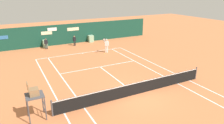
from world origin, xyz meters
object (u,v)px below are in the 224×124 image
object	(u,v)px
tennis_ball_mid_court	(104,54)
ball_kid_right_post	(46,43)
player_on_baseline	(106,45)
ball_kid_left_post	(74,40)
tennis_ball_near_service_line	(57,64)
umpire_chair	(34,95)
tennis_ball_by_sideline	(113,52)

from	to	relation	value
tennis_ball_mid_court	ball_kid_right_post	bearing A→B (deg)	136.66
player_on_baseline	ball_kid_left_post	xyz separation A→B (m)	(-2.39, 4.97, -0.22)
ball_kid_left_post	tennis_ball_mid_court	bearing A→B (deg)	112.54
tennis_ball_mid_court	tennis_ball_near_service_line	xyz separation A→B (m)	(-5.82, -0.92, 0.00)
ball_kid_right_post	tennis_ball_mid_court	xyz separation A→B (m)	(5.66, -5.34, -0.76)
umpire_chair	tennis_ball_mid_court	size ratio (longest dim) A/B	34.38
ball_kid_left_post	tennis_ball_by_sideline	xyz separation A→B (m)	(3.22, -5.12, -0.75)
umpire_chair	tennis_ball_mid_court	world-z (taller)	umpire_chair
player_on_baseline	tennis_ball_by_sideline	xyz separation A→B (m)	(0.83, -0.15, -0.97)
tennis_ball_near_service_line	tennis_ball_by_sideline	world-z (taller)	same
tennis_ball_near_service_line	tennis_ball_mid_court	bearing A→B (deg)	9.03
umpire_chair	ball_kid_right_post	bearing A→B (deg)	167.26
player_on_baseline	ball_kid_right_post	size ratio (longest dim) A/B	1.36
umpire_chair	ball_kid_right_post	xyz separation A→B (m)	(3.46, 15.28, -0.76)
ball_kid_right_post	tennis_ball_by_sideline	size ratio (longest dim) A/B	20.32
ball_kid_right_post	tennis_ball_by_sideline	world-z (taller)	ball_kid_right_post
ball_kid_left_post	tennis_ball_by_sideline	size ratio (longest dim) A/B	20.03
tennis_ball_mid_court	tennis_ball_by_sideline	distance (m)	1.31
tennis_ball_by_sideline	ball_kid_right_post	bearing A→B (deg)	143.60
player_on_baseline	tennis_ball_near_service_line	world-z (taller)	player_on_baseline
ball_kid_left_post	player_on_baseline	bearing A→B (deg)	118.36
ball_kid_right_post	tennis_ball_near_service_line	size ratio (longest dim) A/B	20.32
tennis_ball_by_sideline	ball_kid_left_post	bearing A→B (deg)	122.13
umpire_chair	ball_kid_left_post	distance (m)	16.90
player_on_baseline	tennis_ball_near_service_line	xyz separation A→B (m)	(-6.28, -1.29, -0.97)
umpire_chair	tennis_ball_near_service_line	xyz separation A→B (m)	(3.30, 9.01, -1.53)
tennis_ball_near_service_line	player_on_baseline	bearing A→B (deg)	11.65
tennis_ball_near_service_line	ball_kid_right_post	bearing A→B (deg)	88.58
tennis_ball_by_sideline	player_on_baseline	bearing A→B (deg)	169.75
ball_kid_right_post	tennis_ball_by_sideline	bearing A→B (deg)	140.18
player_on_baseline	tennis_ball_near_service_line	bearing A→B (deg)	39.70
player_on_baseline	tennis_ball_mid_court	size ratio (longest dim) A/B	27.70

